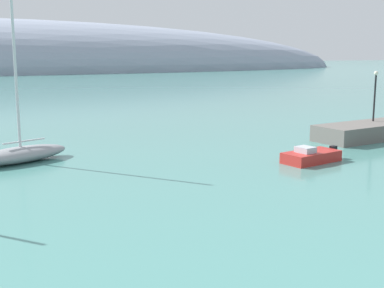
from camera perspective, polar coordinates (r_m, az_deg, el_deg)
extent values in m
ellipsoid|color=gray|center=(36.43, -18.61, -1.13)|extent=(7.22, 4.88, 1.06)
cylinder|color=silver|center=(35.79, -19.11, 7.39)|extent=(0.19, 0.19, 9.76)
cube|color=silver|center=(36.42, -18.26, 0.30)|extent=(2.87, 1.33, 0.10)
cube|color=red|center=(35.54, 13.18, -1.41)|extent=(4.40, 2.75, 0.73)
cube|color=black|center=(37.24, 15.51, -0.69)|extent=(0.51, 0.44, 0.66)
cube|color=#B2B7C1|center=(34.98, 12.56, -0.62)|extent=(1.20, 1.34, 0.40)
cylinder|color=black|center=(47.34, 19.74, 4.83)|extent=(0.16, 0.16, 4.01)
sphere|color=#EAEACC|center=(47.20, 19.90, 7.47)|extent=(0.36, 0.36, 0.36)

